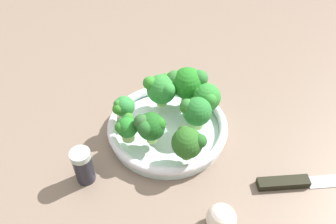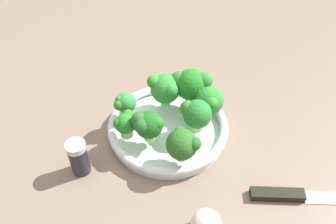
# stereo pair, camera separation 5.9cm
# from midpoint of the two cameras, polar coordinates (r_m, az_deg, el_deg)

# --- Properties ---
(ground_plane) EXTENTS (1.30, 1.30, 0.03)m
(ground_plane) POSITION_cam_midpoint_polar(r_m,az_deg,el_deg) (0.77, 0.05, -2.57)
(ground_plane) COLOR #7A6657
(bowl) EXTENTS (0.25, 0.25, 0.03)m
(bowl) POSITION_cam_midpoint_polar(r_m,az_deg,el_deg) (0.73, -2.31, -2.65)
(bowl) COLOR silver
(bowl) RESTS_ON ground_plane
(broccoli_floret_0) EXTENTS (0.04, 0.05, 0.05)m
(broccoli_floret_0) POSITION_cam_midpoint_polar(r_m,az_deg,el_deg) (0.67, -9.17, -2.51)
(broccoli_floret_0) COLOR #9ECF72
(broccoli_floret_0) RESTS_ON bowl
(broccoli_floret_1) EXTENTS (0.06, 0.07, 0.07)m
(broccoli_floret_1) POSITION_cam_midpoint_polar(r_m,az_deg,el_deg) (0.72, 3.89, 2.45)
(broccoli_floret_1) COLOR #75C351
(broccoli_floret_1) RESTS_ON bowl
(broccoli_floret_2) EXTENTS (0.04, 0.04, 0.06)m
(broccoli_floret_2) POSITION_cam_midpoint_polar(r_m,az_deg,el_deg) (0.70, -9.56, 0.52)
(broccoli_floret_2) COLOR #9FD563
(broccoli_floret_2) RESTS_ON bowl
(broccoli_floret_3) EXTENTS (0.06, 0.06, 0.07)m
(broccoli_floret_3) POSITION_cam_midpoint_polar(r_m,az_deg,el_deg) (0.68, 2.02, 0.05)
(broccoli_floret_3) COLOR #9ED972
(broccoli_floret_3) RESTS_ON bowl
(broccoli_floret_4) EXTENTS (0.07, 0.07, 0.07)m
(broccoli_floret_4) POSITION_cam_midpoint_polar(r_m,az_deg,el_deg) (0.73, -3.19, 3.82)
(broccoli_floret_4) COLOR #9BD06F
(broccoli_floret_4) RESTS_ON bowl
(broccoli_floret_5) EXTENTS (0.06, 0.06, 0.07)m
(broccoli_floret_5) POSITION_cam_midpoint_polar(r_m,az_deg,el_deg) (0.63, 0.67, -5.12)
(broccoli_floret_5) COLOR #7BBB57
(broccoli_floret_5) RESTS_ON bowl
(broccoli_floret_6) EXTENTS (0.06, 0.06, 0.07)m
(broccoli_floret_6) POSITION_cam_midpoint_polar(r_m,az_deg,el_deg) (0.66, -5.45, -2.45)
(broccoli_floret_6) COLOR #A0D264
(broccoli_floret_6) RESTS_ON bowl
(broccoli_floret_7) EXTENTS (0.09, 0.07, 0.08)m
(broccoli_floret_7) POSITION_cam_midpoint_polar(r_m,az_deg,el_deg) (0.73, 0.87, 4.72)
(broccoli_floret_7) COLOR #82B450
(broccoli_floret_7) RESTS_ON bowl
(knife) EXTENTS (0.27, 0.05, 0.01)m
(knife) POSITION_cam_midpoint_polar(r_m,az_deg,el_deg) (0.70, 19.68, -10.78)
(knife) COLOR silver
(knife) RESTS_ON ground_plane
(garlic_bulb) EXTENTS (0.05, 0.05, 0.05)m
(garlic_bulb) POSITION_cam_midpoint_polar(r_m,az_deg,el_deg) (0.60, 5.85, -17.09)
(garlic_bulb) COLOR white
(garlic_bulb) RESTS_ON ground_plane
(pepper_shaker) EXTENTS (0.04, 0.04, 0.08)m
(pepper_shaker) POSITION_cam_midpoint_polar(r_m,az_deg,el_deg) (0.66, -16.11, -8.54)
(pepper_shaker) COLOR #24242F
(pepper_shaker) RESTS_ON ground_plane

